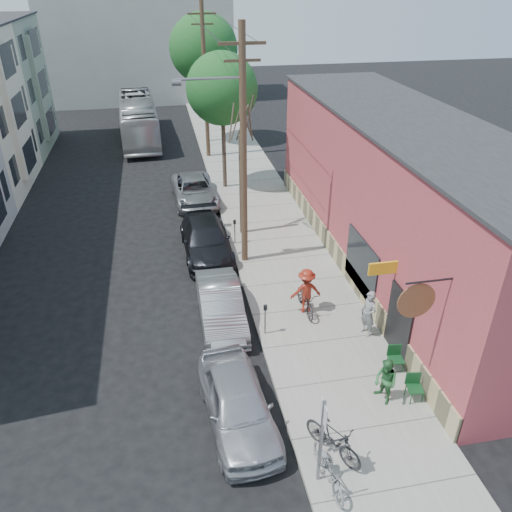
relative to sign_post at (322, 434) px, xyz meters
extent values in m
plane|color=black|center=(-2.35, 5.34, -1.83)|extent=(120.00, 120.00, 0.00)
cube|color=gray|center=(1.90, 16.34, -1.76)|extent=(4.50, 58.00, 0.15)
cube|color=#A93F46|center=(6.65, 10.34, 1.42)|extent=(5.00, 20.00, 6.50)
cube|color=#2B2B2D|center=(6.65, 10.34, 4.72)|extent=(5.20, 20.20, 0.12)
cube|color=tan|center=(4.13, 10.34, -1.28)|extent=(0.10, 20.00, 1.10)
cube|color=black|center=(4.12, 4.34, -0.53)|extent=(0.10, 1.60, 2.60)
cube|color=black|center=(4.12, 7.84, -0.23)|extent=(0.08, 3.00, 2.20)
cylinder|color=brown|center=(3.20, 2.14, 2.07)|extent=(1.10, 0.06, 1.10)
cube|color=gold|center=(3.65, 5.14, 1.27)|extent=(1.00, 0.08, 0.45)
cube|color=beige|center=(-11.60, 23.34, 2.67)|extent=(1.10, 3.20, 7.00)
cube|color=gray|center=(-11.60, 31.34, 2.67)|extent=(1.10, 3.20, 7.00)
cube|color=#ABABA6|center=(-4.35, 47.34, 4.17)|extent=(18.00, 8.00, 12.00)
cube|color=slate|center=(0.00, 0.00, -0.28)|extent=(0.07, 0.07, 2.80)
cube|color=silver|center=(0.00, 0.00, 0.72)|extent=(0.02, 0.45, 0.60)
cylinder|color=slate|center=(-0.10, 6.15, -1.13)|extent=(0.06, 0.06, 1.10)
cylinder|color=black|center=(-0.10, 6.15, -0.53)|extent=(0.14, 0.14, 0.18)
cylinder|color=slate|center=(-0.10, 13.23, -1.13)|extent=(0.06, 0.06, 1.10)
cylinder|color=black|center=(-0.10, 13.23, -0.53)|extent=(0.14, 0.14, 0.18)
cylinder|color=#503A28|center=(0.10, 11.61, 3.32)|extent=(0.28, 0.28, 10.00)
cube|color=#503A28|center=(0.10, 11.61, 7.52)|extent=(1.80, 0.12, 0.12)
cube|color=#503A28|center=(0.10, 11.61, 6.92)|extent=(1.40, 0.10, 0.10)
cylinder|color=slate|center=(-2.40, 11.61, 6.22)|extent=(0.35, 0.24, 0.24)
cylinder|color=#503A28|center=(0.10, 26.76, 3.32)|extent=(0.28, 0.28, 10.00)
cube|color=#503A28|center=(0.10, 26.76, 7.52)|extent=(1.80, 0.12, 0.12)
cube|color=#503A28|center=(0.10, 26.76, 6.92)|extent=(1.40, 0.10, 0.10)
cylinder|color=#44392C|center=(0.45, 14.36, 0.81)|extent=(0.24, 0.24, 4.98)
cylinder|color=#44392C|center=(0.45, 20.68, 1.05)|extent=(0.24, 0.24, 5.46)
sphere|color=#205D24|center=(0.45, 20.68, 4.12)|extent=(4.03, 4.03, 4.03)
cylinder|color=#44392C|center=(0.45, 30.38, 1.48)|extent=(0.24, 0.24, 6.32)
sphere|color=#205D24|center=(0.45, 30.38, 5.03)|extent=(4.91, 4.91, 4.91)
imported|color=gray|center=(3.50, 5.43, -0.78)|extent=(0.62, 0.76, 1.80)
imported|color=#2A6B35|center=(2.78, 2.25, -0.90)|extent=(0.78, 0.89, 1.56)
imported|color=maroon|center=(1.72, 7.23, -0.76)|extent=(1.19, 0.69, 1.84)
imported|color=black|center=(1.72, 7.23, -1.19)|extent=(0.72, 1.91, 0.99)
imported|color=black|center=(0.61, 0.68, -1.10)|extent=(1.47, 1.94, 1.16)
imported|color=slate|center=(0.24, -0.11, -1.18)|extent=(0.82, 1.94, 1.00)
imported|color=#AAAAB2|center=(-1.71, 2.40, -1.06)|extent=(2.18, 4.65, 1.54)
imported|color=gray|center=(-1.55, 7.39, -1.10)|extent=(1.56, 4.47, 1.47)
imported|color=black|center=(-1.55, 12.74, -1.07)|extent=(2.29, 5.30, 1.52)
imported|color=gray|center=(-1.55, 18.92, -1.12)|extent=(2.65, 5.25, 1.43)
imported|color=silver|center=(-4.74, 32.30, -0.26)|extent=(3.17, 11.43, 3.15)
camera|label=1|loc=(-3.18, -7.93, 9.82)|focal=35.00mm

